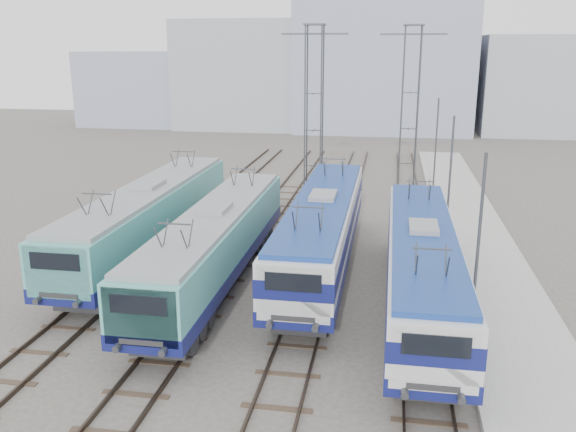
% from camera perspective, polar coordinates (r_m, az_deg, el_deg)
% --- Properties ---
extents(ground, '(160.00, 160.00, 0.00)m').
position_cam_1_polar(ground, '(23.10, -4.81, -11.66)').
color(ground, '#514C47').
extents(platform, '(4.00, 70.00, 0.30)m').
position_cam_1_polar(platform, '(30.15, 18.45, -5.47)').
color(platform, '#9E9E99').
rests_on(platform, ground).
extents(locomotive_far_left, '(2.87, 18.14, 3.41)m').
position_cam_1_polar(locomotive_far_left, '(31.87, -12.95, 0.06)').
color(locomotive_far_left, '#101554').
rests_on(locomotive_far_left, ground).
extents(locomotive_center_left, '(2.74, 17.31, 3.26)m').
position_cam_1_polar(locomotive_center_left, '(27.40, -6.84, -2.38)').
color(locomotive_center_left, '#101554').
rests_on(locomotive_center_left, ground).
extents(locomotive_center_right, '(2.84, 17.93, 3.37)m').
position_cam_1_polar(locomotive_center_right, '(29.12, 3.23, -0.96)').
color(locomotive_center_right, '#101554').
rests_on(locomotive_center_right, ground).
extents(locomotive_far_right, '(2.71, 17.12, 3.22)m').
position_cam_1_polar(locomotive_far_right, '(25.23, 12.41, -4.16)').
color(locomotive_far_right, '#101554').
rests_on(locomotive_far_right, ground).
extents(catenary_tower_west, '(4.50, 1.20, 12.00)m').
position_cam_1_polar(catenary_tower_west, '(42.39, 2.44, 10.22)').
color(catenary_tower_west, '#3F4247').
rests_on(catenary_tower_west, ground).
extents(catenary_tower_east, '(4.50, 1.20, 12.00)m').
position_cam_1_polar(catenary_tower_east, '(44.06, 11.32, 10.14)').
color(catenary_tower_east, '#3F4247').
rests_on(catenary_tower_east, ground).
extents(mast_front, '(0.12, 0.12, 7.00)m').
position_cam_1_polar(mast_front, '(23.21, 17.36, -2.85)').
color(mast_front, '#3F4247').
rests_on(mast_front, ground).
extents(mast_mid, '(0.12, 0.12, 7.00)m').
position_cam_1_polar(mast_mid, '(34.75, 14.90, 3.30)').
color(mast_mid, '#3F4247').
rests_on(mast_mid, ground).
extents(mast_rear, '(0.12, 0.12, 7.00)m').
position_cam_1_polar(mast_rear, '(46.53, 13.66, 6.37)').
color(mast_rear, '#3F4247').
rests_on(mast_rear, ground).
extents(building_west, '(18.00, 12.00, 14.00)m').
position_cam_1_polar(building_west, '(84.19, -3.74, 13.05)').
color(building_west, '#969CA7').
rests_on(building_west, ground).
extents(building_center, '(22.00, 14.00, 18.00)m').
position_cam_1_polar(building_center, '(81.90, 8.98, 14.23)').
color(building_center, '#8D94AE').
rests_on(building_center, ground).
extents(building_east, '(16.00, 12.00, 12.00)m').
position_cam_1_polar(building_east, '(84.11, 22.91, 11.21)').
color(building_east, '#969CA7').
rests_on(building_east, ground).
extents(building_far_west, '(14.00, 10.00, 10.00)m').
position_cam_1_polar(building_far_west, '(89.33, -13.97, 11.49)').
color(building_far_west, '#8D94AE').
rests_on(building_far_west, ground).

